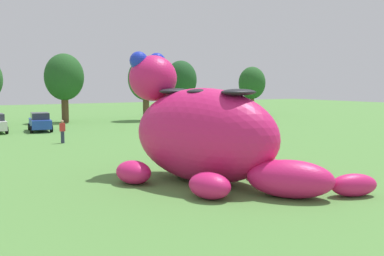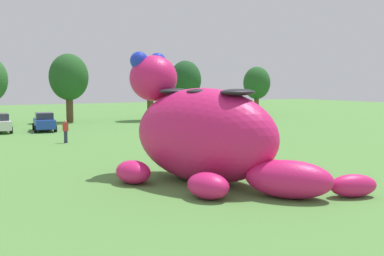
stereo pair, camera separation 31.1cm
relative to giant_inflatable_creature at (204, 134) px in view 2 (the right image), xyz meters
name	(u,v)px [view 2 (the right image)]	position (x,y,z in m)	size (l,w,h in m)	color
ground_plane	(216,175)	(1.20, 0.87, -2.15)	(160.00, 160.00, 0.00)	#568E42
giant_inflatable_creature	(204,134)	(0.00, 0.00, 0.00)	(8.46, 10.33, 5.87)	#E01E6B
car_blue	(44,122)	(-2.10, 25.31, -1.29)	(2.26, 4.25, 1.72)	#2347B7
tree_centre_left	(69,78)	(2.26, 33.57, 2.92)	(4.36, 4.36, 7.75)	brown
tree_centre	(150,79)	(11.30, 31.44, 2.75)	(4.21, 4.21, 7.48)	brown
tree_centre_right	(185,80)	(17.60, 34.28, 2.69)	(4.17, 4.17, 7.40)	brown
tree_mid_right	(257,83)	(28.78, 33.56, 2.30)	(3.83, 3.83, 6.80)	brown
spectator_near_inflatable	(66,131)	(-2.32, 16.00, -1.30)	(0.38, 0.26, 1.71)	#2D334C
spectator_mid_field	(158,123)	(6.53, 18.94, -1.30)	(0.38, 0.26, 1.71)	#2D334C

